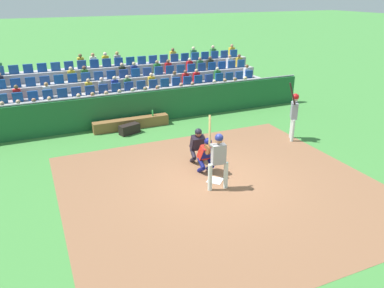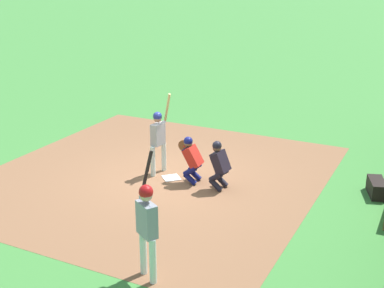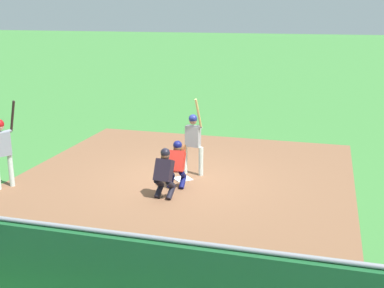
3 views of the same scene
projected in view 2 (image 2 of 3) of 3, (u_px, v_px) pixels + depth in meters
name	position (u px, v px, depth m)	size (l,w,h in m)	color
ground_plane	(171.00, 178.00, 14.08)	(160.00, 160.00, 0.00)	#3E8039
infield_dirt_patch	(155.00, 175.00, 14.29)	(9.19, 8.67, 0.01)	brown
home_plate_marker	(171.00, 178.00, 14.08)	(0.44, 0.44, 0.02)	white
batter_at_plate	(158.00, 136.00, 14.07)	(0.63, 0.47, 2.25)	silver
catcher_crouching	(191.00, 157.00, 13.63)	(0.48, 0.72, 1.26)	navy
home_plate_umpire	(219.00, 163.00, 13.22)	(0.49, 0.49, 1.29)	black
equipment_duffel_bag	(377.00, 188.00, 13.00)	(0.84, 0.36, 0.39)	black
on_deck_batter	(147.00, 221.00, 9.25)	(0.67, 0.51, 2.34)	silver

